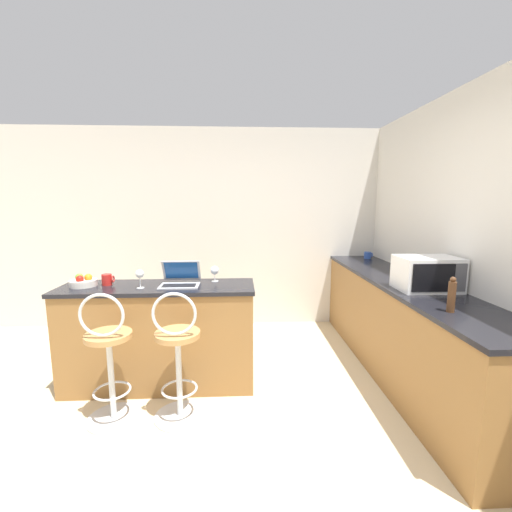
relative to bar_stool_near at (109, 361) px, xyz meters
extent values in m
plane|color=beige|center=(0.86, -0.39, -0.49)|extent=(20.00, 20.00, 0.00)
cube|color=silver|center=(0.86, 2.11, 0.81)|extent=(12.00, 0.06, 2.60)
cube|color=olive|center=(0.25, 0.53, -0.04)|extent=(1.67, 0.49, 0.90)
cube|color=black|center=(0.25, 0.53, 0.43)|extent=(1.70, 0.52, 0.03)
cube|color=olive|center=(2.52, 0.60, -0.04)|extent=(0.57, 2.97, 0.90)
cube|color=black|center=(2.52, 0.60, 0.43)|extent=(0.60, 3.00, 0.03)
cylinder|color=silver|center=(0.00, 0.02, -0.48)|extent=(0.40, 0.40, 0.02)
cylinder|color=silver|center=(0.00, 0.02, -0.15)|extent=(0.04, 0.04, 0.66)
torus|color=silver|center=(0.00, 0.02, -0.25)|extent=(0.28, 0.28, 0.02)
cylinder|color=#B7844C|center=(0.00, 0.02, 0.19)|extent=(0.34, 0.34, 0.04)
torus|color=silver|center=(0.00, -0.08, 0.38)|extent=(0.32, 0.02, 0.32)
cylinder|color=silver|center=(0.51, 0.02, -0.48)|extent=(0.40, 0.40, 0.02)
cylinder|color=silver|center=(0.51, 0.02, -0.15)|extent=(0.04, 0.04, 0.66)
torus|color=silver|center=(0.51, 0.02, -0.25)|extent=(0.28, 0.28, 0.02)
cylinder|color=#B7844C|center=(0.51, 0.02, 0.19)|extent=(0.34, 0.34, 0.04)
torus|color=silver|center=(0.51, -0.08, 0.38)|extent=(0.32, 0.02, 0.32)
cube|color=#B7BABF|center=(0.45, 0.50, 0.45)|extent=(0.34, 0.23, 0.01)
cube|color=black|center=(0.45, 0.48, 0.46)|extent=(0.29, 0.13, 0.00)
cube|color=#B7BABF|center=(0.45, 0.62, 0.56)|extent=(0.34, 0.11, 0.20)
cube|color=#19478C|center=(0.45, 0.62, 0.56)|extent=(0.30, 0.09, 0.16)
cube|color=white|center=(2.54, 0.27, 0.58)|extent=(0.48, 0.33, 0.28)
cube|color=black|center=(2.50, 0.10, 0.58)|extent=(0.34, 0.01, 0.22)
cube|color=#4C4C51|center=(2.72, 0.10, 0.58)|extent=(0.10, 0.01, 0.22)
cylinder|color=silver|center=(0.13, 0.44, 0.45)|extent=(0.06, 0.06, 0.00)
cylinder|color=silver|center=(0.13, 0.44, 0.49)|extent=(0.01, 0.01, 0.09)
sphere|color=silver|center=(0.13, 0.44, 0.57)|extent=(0.07, 0.07, 0.07)
cylinder|color=#2D51AD|center=(2.65, 1.87, 0.49)|extent=(0.09, 0.09, 0.09)
torus|color=#2D51AD|center=(2.70, 1.87, 0.49)|extent=(0.01, 0.06, 0.06)
cylinder|color=red|center=(-0.20, 0.57, 0.49)|extent=(0.08, 0.08, 0.10)
torus|color=red|center=(-0.14, 0.57, 0.50)|extent=(0.01, 0.06, 0.06)
cylinder|color=#4C2D19|center=(2.39, -0.31, 0.55)|extent=(0.05, 0.05, 0.21)
sphere|color=#4C2D19|center=(2.39, -0.31, 0.67)|extent=(0.04, 0.04, 0.04)
cylinder|color=silver|center=(0.75, 0.67, 0.45)|extent=(0.07, 0.07, 0.00)
cylinder|color=silver|center=(0.75, 0.67, 0.48)|extent=(0.01, 0.01, 0.07)
sphere|color=silver|center=(0.75, 0.67, 0.55)|extent=(0.08, 0.08, 0.08)
cylinder|color=silver|center=(-0.39, 0.54, 0.47)|extent=(0.23, 0.23, 0.05)
sphere|color=red|center=(-0.40, 0.50, 0.52)|extent=(0.06, 0.06, 0.06)
sphere|color=orange|center=(-0.35, 0.55, 0.52)|extent=(0.07, 0.07, 0.07)
sphere|color=#66B233|center=(-0.43, 0.56, 0.52)|extent=(0.07, 0.07, 0.07)
camera|label=1|loc=(0.98, -2.45, 1.18)|focal=24.00mm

